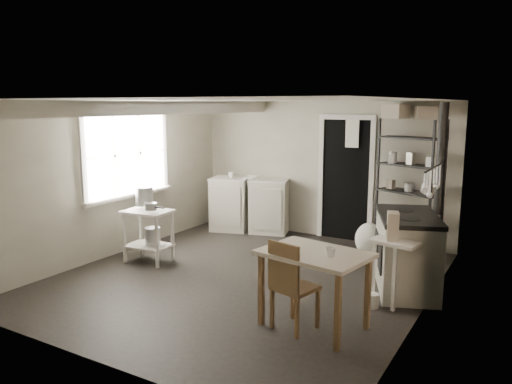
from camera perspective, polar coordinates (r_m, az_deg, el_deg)
The scene contains 31 objects.
floor at distance 6.64m, azimuth -1.32°, elevation -9.78°, with size 5.00×5.00×0.00m, color black.
ceiling at distance 6.25m, azimuth -1.41°, elevation 10.48°, with size 5.00×5.00×0.00m, color white.
wall_back at distance 8.55m, azimuth 7.45°, elevation 2.55°, with size 4.50×0.02×2.30m, color #B0AA96.
wall_front at distance 4.46m, azimuth -18.49°, elevation -4.80°, with size 4.50×0.02×2.30m, color #B0AA96.
wall_left at distance 7.75m, azimuth -15.69°, elevation 1.49°, with size 0.02×5.00×2.30m, color #B0AA96.
wall_right at distance 5.53m, azimuth 18.93°, elevation -2.01°, with size 0.02×5.00×2.30m, color #B0AA96.
window at distance 7.83m, azimuth -14.61°, elevation 4.21°, with size 0.12×1.76×1.28m, color silver, non-canonical shape.
doorway at distance 8.38m, azimuth 10.18°, elevation 1.29°, with size 0.96×0.10×2.08m, color silver, non-canonical shape.
ceiling_beam at distance 6.95m, azimuth -9.97°, elevation 9.46°, with size 0.18×5.00×0.18m, color silver, non-canonical shape.
wallpaper_panel at distance 5.53m, azimuth 18.83°, elevation -2.00°, with size 0.01×5.00×2.30m, color beige, non-canonical shape.
utensil_rail at distance 6.06m, azimuth 19.73°, elevation 2.80°, with size 0.06×1.20×0.44m, color silver, non-canonical shape.
prep_table at distance 7.35m, azimuth -12.19°, elevation -4.78°, with size 0.66×0.47×0.76m, color silver, non-canonical shape.
stockpot at distance 7.35m, azimuth -12.67°, elevation -0.48°, with size 0.25×0.25×0.27m, color silver.
saucepan at distance 7.07m, azimuth -11.96°, elevation -1.62°, with size 0.18×0.18×0.10m, color silver.
bucket at distance 7.35m, azimuth -11.74°, elevation -4.90°, with size 0.22×0.22×0.24m, color silver.
base_cabinets at distance 8.93m, azimuth -0.68°, elevation -1.54°, with size 1.45×0.62×0.95m, color beige, non-canonical shape.
mixing_bowl at distance 8.74m, azimuth -0.57°, elevation 1.51°, with size 0.29×0.29×0.07m, color white.
counter_cup at distance 8.90m, azimuth -2.85°, elevation 1.74°, with size 0.12×0.12×0.10m, color white.
shelf_rack at distance 7.84m, azimuth 17.09°, elevation 0.04°, with size 0.96×0.37×2.04m, color black, non-canonical shape.
shelf_jar at distance 7.83m, azimuth 15.16°, elevation 3.22°, with size 0.09×0.09×0.19m, color white.
storage_box_a at distance 7.84m, azimuth 15.63°, elevation 7.91°, with size 0.32×0.28×0.22m, color beige.
storage_box_b at distance 7.76m, azimuth 18.79°, elevation 7.58°, with size 0.28×0.26×0.18m, color beige.
stove at distance 6.38m, azimuth 16.81°, elevation -6.90°, with size 0.66×1.20×0.94m, color beige, non-canonical shape.
stovepipe at distance 6.49m, azimuth 20.39°, elevation 3.56°, with size 0.11×0.11×1.38m, color black, non-canonical shape.
side_ledge at distance 5.71m, azimuth 15.39°, elevation -8.94°, with size 0.52×0.28×0.80m, color silver, non-canonical shape.
oats_box at distance 5.61m, azimuth 15.39°, elevation -3.12°, with size 0.12×0.20×0.30m, color beige.
work_table at distance 5.19m, azimuth 6.63°, elevation -11.19°, with size 1.05×0.73×0.79m, color beige, non-canonical shape.
table_cup at distance 4.92m, azimuth 8.53°, elevation -7.17°, with size 0.10×0.10×0.09m, color white.
chair at distance 5.10m, azimuth 4.51°, elevation -10.28°, with size 0.38×0.40×0.93m, color brown, non-canonical shape.
flour_sack at distance 7.66m, azimuth 12.79°, elevation -5.43°, with size 0.42×0.36×0.51m, color white.
floor_crock at distance 5.85m, azimuth 13.18°, elevation -12.07°, with size 0.13×0.13×0.17m, color white.
Camera 1 is at (3.28, -5.32, 2.25)m, focal length 35.00 mm.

